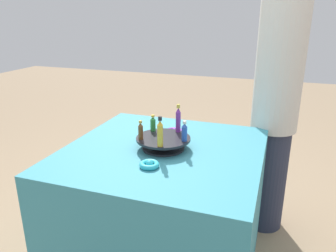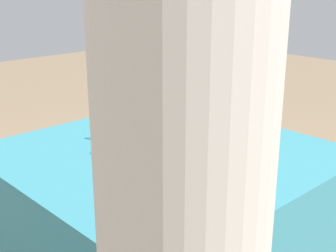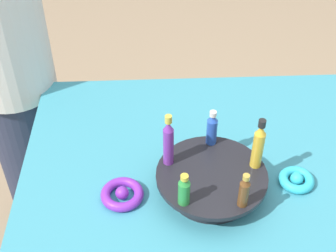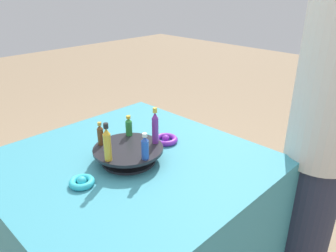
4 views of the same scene
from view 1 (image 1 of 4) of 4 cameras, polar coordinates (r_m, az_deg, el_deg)
name	(u,v)px [view 1 (image 1 of 4)]	position (r m, az deg, el deg)	size (l,w,h in m)	color
party_table	(164,210)	(1.86, -0.76, -14.41)	(0.99, 0.99, 0.74)	teal
display_stand	(163,142)	(1.68, -0.82, -2.80)	(0.28, 0.28, 0.06)	black
bottle_gold	(160,133)	(1.54, -1.39, -1.17)	(0.03, 0.03, 0.15)	gold
bottle_blue	(184,132)	(1.61, 2.87, -1.02)	(0.03, 0.03, 0.10)	#234CAD
bottle_purple	(178,119)	(1.72, 1.79, 1.17)	(0.03, 0.03, 0.15)	#702D93
bottle_green	(153,124)	(1.75, -2.64, 0.43)	(0.03, 0.03, 0.09)	#288438
bottle_brown	(141,131)	(1.63, -4.79, -0.82)	(0.02, 0.02, 0.10)	brown
ribbon_bow_purple	(174,132)	(1.89, 1.11, -1.00)	(0.11, 0.11, 0.03)	purple
ribbon_bow_teal	(149,164)	(1.49, -3.27, -6.71)	(0.09, 0.09, 0.03)	#2DB7CC
person_figure	(275,107)	(2.14, 18.17, 3.09)	(0.28, 0.28, 1.67)	#282D42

